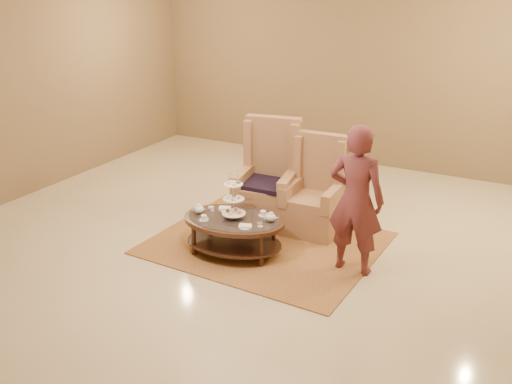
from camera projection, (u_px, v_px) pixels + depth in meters
The scene contains 9 objects.
ground at pixel (254, 250), 7.08m from camera, with size 8.00×8.00×0.00m, color beige.
ceiling at pixel (254, 250), 7.08m from camera, with size 8.00×8.00×0.02m, color white.
wall_back at pixel (364, 65), 9.75m from camera, with size 8.00×0.04×3.50m, color olive.
wall_left at pixel (9, 82), 8.21m from camera, with size 0.04×8.00×3.50m, color olive.
rug at pixel (266, 243), 7.25m from camera, with size 2.82×2.39×0.01m.
tea_table at pixel (234, 225), 6.87m from camera, with size 1.36×1.02×1.05m.
armchair_left at pixel (268, 187), 7.78m from camera, with size 0.89×0.91×1.42m.
armchair_right at pixel (315, 199), 7.51m from camera, with size 0.71×0.74×1.28m.
person at pixel (356, 200), 6.30m from camera, with size 0.64×0.42×1.74m.
Camera 1 is at (3.00, -5.60, 3.21)m, focal length 40.00 mm.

